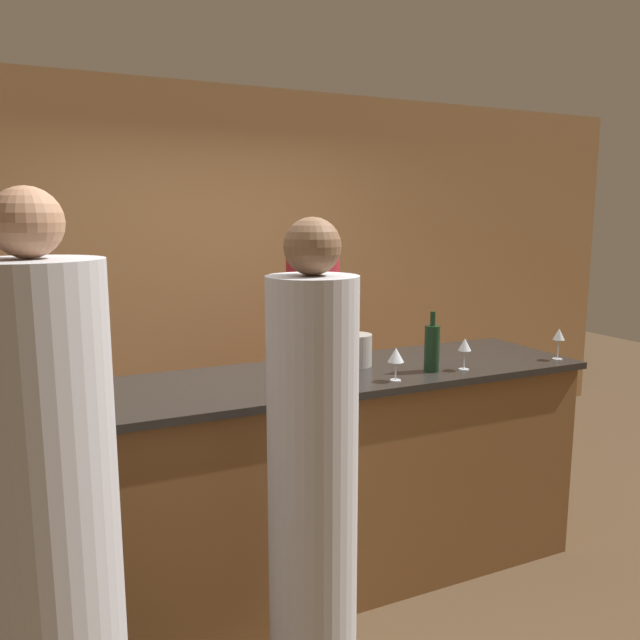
{
  "coord_description": "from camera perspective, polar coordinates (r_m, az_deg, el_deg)",
  "views": [
    {
      "loc": [
        -1.13,
        -2.69,
        1.85
      ],
      "look_at": [
        0.17,
        0.1,
        1.34
      ],
      "focal_mm": 35.0,
      "sensor_mm": 36.0,
      "label": 1
    }
  ],
  "objects": [
    {
      "name": "ice_bucket",
      "position": [
        3.22,
        3.25,
        -2.75
      ],
      "size": [
        0.17,
        0.17,
        0.16
      ],
      "color": "#9E9993",
      "rests_on": "bar_counter"
    },
    {
      "name": "wine_glass_1",
      "position": [
        3.58,
        21.0,
        -1.35
      ],
      "size": [
        0.06,
        0.06,
        0.17
      ],
      "color": "silver",
      "rests_on": "bar_counter"
    },
    {
      "name": "guest_1",
      "position": [
        2.35,
        -0.66,
        -15.41
      ],
      "size": [
        0.33,
        0.33,
        1.85
      ],
      "color": "#B2B2B7",
      "rests_on": "ground_plane"
    },
    {
      "name": "wine_glass_3",
      "position": [
        2.93,
        6.95,
        -3.27
      ],
      "size": [
        0.08,
        0.08,
        0.16
      ],
      "color": "silver",
      "rests_on": "bar_counter"
    },
    {
      "name": "ground_plane",
      "position": [
        3.45,
        -1.96,
        -22.97
      ],
      "size": [
        14.0,
        14.0,
        0.0
      ],
      "primitive_type": "plane",
      "color": "#4C3823"
    },
    {
      "name": "bar_counter",
      "position": [
        3.2,
        -2.02,
        -14.66
      ],
      "size": [
        3.01,
        0.74,
        1.09
      ],
      "color": "brown",
      "rests_on": "ground_plane"
    },
    {
      "name": "guest_0",
      "position": [
        2.07,
        -23.32,
        -18.87
      ],
      "size": [
        0.39,
        0.39,
        1.93
      ],
      "color": "#B2B2B7",
      "rests_on": "ground_plane"
    },
    {
      "name": "wine_glass_2",
      "position": [
        3.2,
        13.09,
        -2.32
      ],
      "size": [
        0.07,
        0.07,
        0.16
      ],
      "color": "silver",
      "rests_on": "bar_counter"
    },
    {
      "name": "bartender",
      "position": [
        3.9,
        -0.66,
        -5.39
      ],
      "size": [
        0.32,
        0.32,
        1.83
      ],
      "rotation": [
        0.0,
        0.0,
        3.14
      ],
      "color": "maroon",
      "rests_on": "ground_plane"
    },
    {
      "name": "wine_glass_0",
      "position": [
        2.96,
        -0.06,
        -3.08
      ],
      "size": [
        0.06,
        0.06,
        0.16
      ],
      "color": "silver",
      "rests_on": "bar_counter"
    },
    {
      "name": "wine_bottle_0",
      "position": [
        3.14,
        10.2,
        -2.49
      ],
      "size": [
        0.08,
        0.08,
        0.3
      ],
      "color": "black",
      "rests_on": "bar_counter"
    },
    {
      "name": "back_wall",
      "position": [
        4.75,
        -11.06,
        3.82
      ],
      "size": [
        8.0,
        0.06,
        2.8
      ],
      "color": "#A37547",
      "rests_on": "ground_plane"
    }
  ]
}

